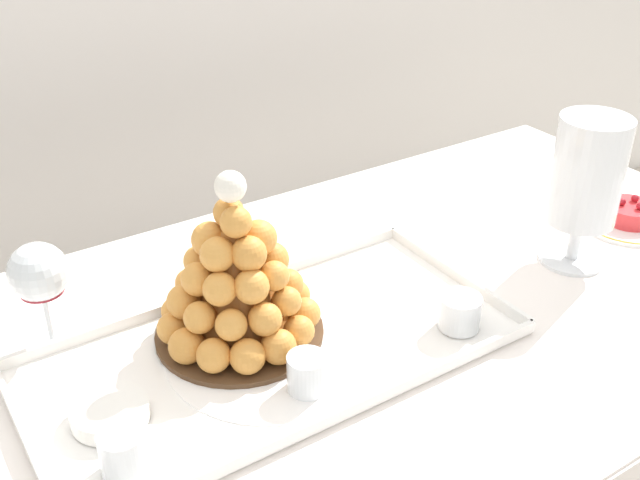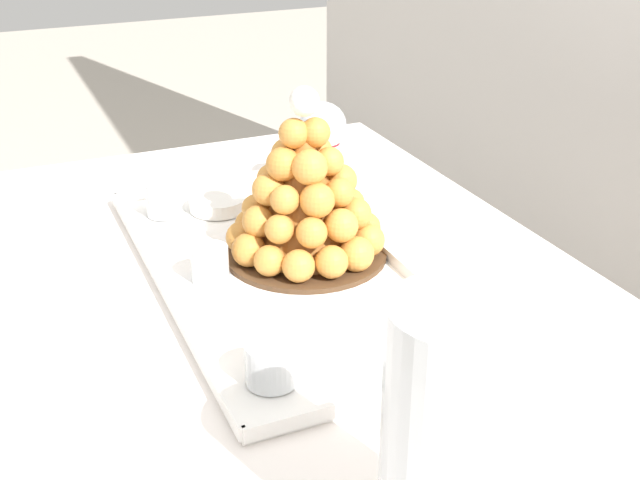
# 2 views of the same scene
# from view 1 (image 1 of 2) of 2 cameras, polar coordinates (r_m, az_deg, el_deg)

# --- Properties ---
(buffet_table) EXTENTS (1.55, 0.84, 0.74)m
(buffet_table) POSITION_cam_1_polar(r_m,az_deg,el_deg) (1.22, 3.65, -8.61)
(buffet_table) COLOR brown
(buffet_table) RESTS_ON ground_plane
(serving_tray) EXTENTS (0.68, 0.34, 0.02)m
(serving_tray) POSITION_cam_1_polar(r_m,az_deg,el_deg) (1.08, -3.48, -8.25)
(serving_tray) COLOR white
(serving_tray) RESTS_ON buffet_table
(croquembouche) EXTENTS (0.24, 0.24, 0.26)m
(croquembouche) POSITION_cam_1_polar(r_m,az_deg,el_deg) (1.06, -6.25, -2.94)
(croquembouche) COLOR #4C331E
(croquembouche) RESTS_ON serving_tray
(dessert_cup_left) EXTENTS (0.05, 0.05, 0.06)m
(dessert_cup_left) POSITION_cam_1_polar(r_m,az_deg,el_deg) (0.92, -14.47, -15.18)
(dessert_cup_left) COLOR silver
(dessert_cup_left) RESTS_ON serving_tray
(dessert_cup_mid_left) EXTENTS (0.05, 0.05, 0.05)m
(dessert_cup_mid_left) POSITION_cam_1_polar(r_m,az_deg,el_deg) (1.00, -0.97, -9.98)
(dessert_cup_mid_left) COLOR silver
(dessert_cup_mid_left) RESTS_ON serving_tray
(dessert_cup_centre) EXTENTS (0.06, 0.06, 0.05)m
(dessert_cup_centre) POSITION_cam_1_polar(r_m,az_deg,el_deg) (1.13, 10.38, -5.39)
(dessert_cup_centre) COLOR silver
(dessert_cup_centre) RESTS_ON serving_tray
(creme_brulee_ramekin) EXTENTS (0.10, 0.10, 0.02)m
(creme_brulee_ramekin) POSITION_cam_1_polar(r_m,az_deg,el_deg) (1.00, -15.42, -12.24)
(creme_brulee_ramekin) COLOR white
(creme_brulee_ramekin) RESTS_ON serving_tray
(macaron_goblet) EXTENTS (0.11, 0.11, 0.25)m
(macaron_goblet) POSITION_cam_1_polar(r_m,az_deg,el_deg) (1.29, 19.31, 4.61)
(macaron_goblet) COLOR white
(macaron_goblet) RESTS_ON buffet_table
(fruit_tart_plate) EXTENTS (0.18, 0.18, 0.05)m
(fruit_tart_plate) POSITION_cam_1_polar(r_m,az_deg,el_deg) (1.51, 22.07, 1.59)
(fruit_tart_plate) COLOR white
(fruit_tart_plate) RESTS_ON buffet_table
(wine_glass) EXTENTS (0.08, 0.08, 0.16)m
(wine_glass) POSITION_cam_1_polar(r_m,az_deg,el_deg) (1.10, -20.24, -2.51)
(wine_glass) COLOR silver
(wine_glass) RESTS_ON buffet_table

